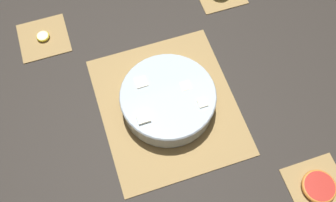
# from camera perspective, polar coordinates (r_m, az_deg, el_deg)

# --- Properties ---
(ground_plane) EXTENTS (6.00, 6.00, 0.00)m
(ground_plane) POSITION_cam_1_polar(r_m,az_deg,el_deg) (1.09, 0.00, -0.75)
(ground_plane) COLOR #2D2823
(bamboo_mat_center) EXTENTS (0.42, 0.37, 0.01)m
(bamboo_mat_center) POSITION_cam_1_polar(r_m,az_deg,el_deg) (1.08, 0.00, -0.68)
(bamboo_mat_center) COLOR #A8844C
(bamboo_mat_center) RESTS_ON ground_plane
(coaster_mat_near_left) EXTENTS (0.14, 0.14, 0.01)m
(coaster_mat_near_left) POSITION_cam_1_polar(r_m,az_deg,el_deg) (1.26, -17.61, 8.74)
(coaster_mat_near_left) COLOR #A8844C
(coaster_mat_near_left) RESTS_ON ground_plane
(coaster_mat_far_right) EXTENTS (0.14, 0.14, 0.01)m
(coaster_mat_far_right) POSITION_cam_1_polar(r_m,az_deg,el_deg) (1.07, 20.92, -11.64)
(coaster_mat_far_right) COLOR #A8844C
(coaster_mat_far_right) RESTS_ON ground_plane
(fruit_salad_bowl) EXTENTS (0.26, 0.26, 0.07)m
(fruit_salad_bowl) POSITION_cam_1_polar(r_m,az_deg,el_deg) (1.05, -0.01, 0.29)
(fruit_salad_bowl) COLOR silver
(fruit_salad_bowl) RESTS_ON bamboo_mat_center
(banana_coin_single) EXTENTS (0.04, 0.04, 0.01)m
(banana_coin_single) POSITION_cam_1_polar(r_m,az_deg,el_deg) (1.25, -17.70, 8.94)
(banana_coin_single) COLOR #F7EFC6
(banana_coin_single) RESTS_ON coaster_mat_near_left
(grapefruit_slice) EXTENTS (0.09, 0.09, 0.01)m
(grapefruit_slice) POSITION_cam_1_polar(r_m,az_deg,el_deg) (1.07, 21.07, -11.52)
(grapefruit_slice) COLOR red
(grapefruit_slice) RESTS_ON coaster_mat_far_right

